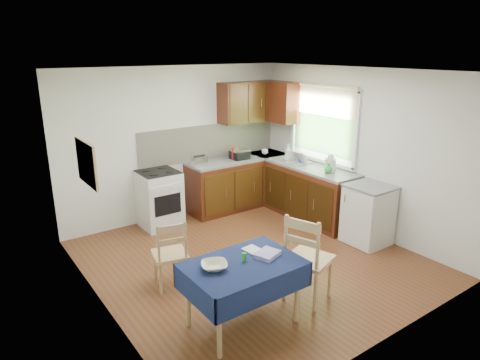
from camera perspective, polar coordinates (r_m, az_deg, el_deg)
floor at (r=5.93m, az=1.60°, el=-10.54°), size 4.20×4.20×0.00m
ceiling at (r=5.26m, az=1.83°, el=14.34°), size 4.00×4.20×0.02m
wall_back at (r=7.20m, az=-8.47°, el=4.89°), size 4.00×0.02×2.50m
wall_front at (r=4.09m, az=19.84°, el=-5.57°), size 4.00×0.02×2.50m
wall_left at (r=4.60m, az=-18.61°, el=-2.93°), size 0.02×4.20×2.50m
wall_right at (r=6.83m, az=15.25°, el=3.79°), size 0.02×4.20×2.50m
base_cabinets at (r=7.46m, az=4.14°, el=-1.07°), size 1.90×2.30×0.86m
worktop_back at (r=7.56m, az=-0.21°, el=2.79°), size 1.90×0.60×0.04m
worktop_right at (r=7.12m, az=9.46°, el=1.64°), size 0.60×1.70×0.04m
worktop_corner at (r=7.95m, az=3.63°, el=3.47°), size 0.60×0.60×0.04m
splashback at (r=7.51m, az=-3.97°, el=5.15°), size 2.70×0.02×0.60m
upper_cabinets at (r=7.66m, az=2.73°, el=10.35°), size 1.20×0.85×0.70m
stove at (r=6.95m, az=-10.70°, el=-2.47°), size 0.60×0.61×0.92m
window at (r=7.18m, az=11.04°, el=7.99°), size 0.04×1.48×1.26m
fridge at (r=6.51m, az=16.71°, el=-4.44°), size 0.58×0.60×0.89m
corkboard at (r=4.78m, az=-19.75°, el=2.10°), size 0.04×0.62×0.47m
dining_table at (r=4.41m, az=0.42°, el=-12.24°), size 1.16×0.79×0.70m
chair_far at (r=5.16m, az=-9.25°, el=-9.49°), size 0.47×0.47×0.88m
chair_near at (r=4.86m, az=8.89°, el=-10.00°), size 0.59×0.59×1.05m
toaster at (r=7.05m, az=-5.44°, el=2.53°), size 0.24×0.15×0.19m
sandwich_press at (r=7.49m, az=-0.05°, el=3.47°), size 0.29×0.25×0.17m
sauce_bottle at (r=7.42m, az=-0.91°, el=3.54°), size 0.05×0.05×0.22m
yellow_packet at (r=7.70m, az=-0.64°, el=3.78°), size 0.12×0.09×0.15m
dish_rack at (r=7.28m, az=7.74°, el=2.41°), size 0.42×0.32×0.20m
kettle at (r=6.83m, az=11.96°, el=2.12°), size 0.17×0.17×0.29m
cup at (r=7.84m, az=3.33°, el=3.78°), size 0.15×0.15×0.09m
soap_bottle_a at (r=7.40m, az=6.41°, el=3.65°), size 0.15×0.15×0.28m
soap_bottle_b at (r=7.26m, az=8.24°, el=2.90°), size 0.10×0.09×0.18m
soap_bottle_c at (r=6.75m, az=11.72°, el=1.54°), size 0.16×0.16×0.16m
plate_bowl at (r=4.25m, az=-3.45°, el=-11.36°), size 0.34×0.34×0.06m
book at (r=4.55m, az=1.06°, el=-9.66°), size 0.18×0.24×0.02m
spice_jar at (r=4.37m, az=0.58°, el=-10.26°), size 0.05×0.05×0.09m
tea_towel at (r=4.49m, az=3.68°, el=-9.84°), size 0.30×0.27×0.04m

